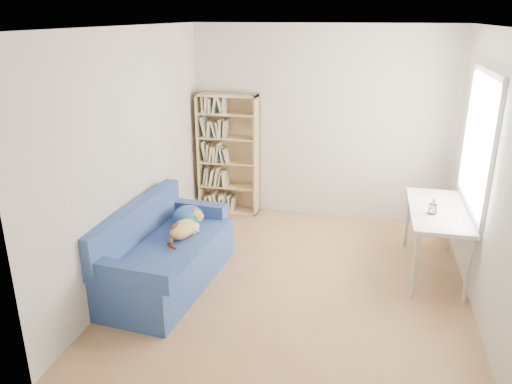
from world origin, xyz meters
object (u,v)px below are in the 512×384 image
at_px(sofa, 165,254).
at_px(bookshelf, 228,159).
at_px(pen_cup, 433,208).
at_px(desk, 438,215).

relative_size(sofa, bookshelf, 1.08).
relative_size(bookshelf, pen_cup, 9.69).
bearing_deg(desk, sofa, -162.71).
xyz_separation_m(desk, pen_cup, (-0.09, -0.15, 0.13)).
height_order(sofa, bookshelf, bookshelf).
bearing_deg(bookshelf, desk, -25.32).
height_order(sofa, pen_cup, pen_cup).
bearing_deg(bookshelf, pen_cup, -28.72).
xyz_separation_m(sofa, bookshelf, (0.10, 2.14, 0.45)).
xyz_separation_m(bookshelf, desk, (2.69, -1.27, -0.10)).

